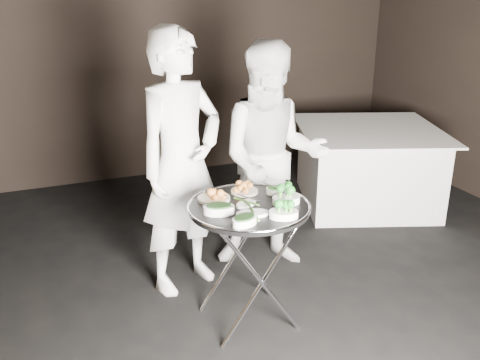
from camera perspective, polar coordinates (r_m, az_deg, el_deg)
name	(u,v)px	position (r m, az deg, el deg)	size (l,w,h in m)	color
floor	(286,353)	(3.49, 4.93, -17.91)	(6.00, 7.00, 0.05)	black
wall_back	(146,44)	(6.12, -9.96, 14.12)	(6.00, 0.05, 3.00)	black
tray_stand	(249,259)	(3.48, 0.93, -8.44)	(0.56, 0.47, 0.81)	silver
serving_tray	(249,207)	(3.32, 0.97, -2.91)	(0.77, 0.77, 0.04)	black
potato_plate_a	(214,195)	(3.39, -2.81, -1.61)	(0.21, 0.21, 0.08)	beige
potato_plate_b	(245,188)	(3.51, 0.48, -0.91)	(0.18, 0.18, 0.07)	beige
greens_bowl	(274,189)	(3.50, 3.66, -1.01)	(0.11, 0.11, 0.06)	silver
asparagus_plate_a	(246,203)	(3.32, 0.68, -2.45)	(0.19, 0.16, 0.03)	silver
asparagus_plate_b	(253,212)	(3.17, 1.36, -3.48)	(0.21, 0.14, 0.04)	silver
spinach_bowl_a	(219,208)	(3.19, -2.28, -3.01)	(0.22, 0.18, 0.08)	silver
spinach_bowl_b	(245,219)	(3.05, 0.49, -4.23)	(0.20, 0.17, 0.07)	silver
broccoli_bowl_a	(286,198)	(3.35, 4.94, -1.96)	(0.19, 0.14, 0.07)	silver
broccoli_bowl_b	(284,212)	(3.15, 4.68, -3.47)	(0.20, 0.17, 0.07)	silver
serving_utensils	(247,194)	(3.36, 0.78, -1.50)	(0.58, 0.44, 0.01)	silver
waiter_left	(181,164)	(3.75, -6.27, 1.72)	(0.69, 0.45, 1.88)	silver
waiter_right	(272,158)	(4.06, 3.45, 2.33)	(0.85, 0.66, 1.75)	silver
dining_table	(367,166)	(5.54, 13.37, 1.48)	(1.37, 1.37, 0.78)	white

